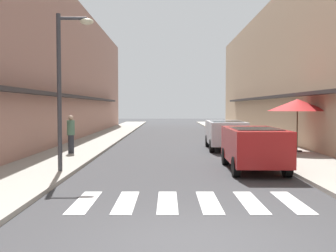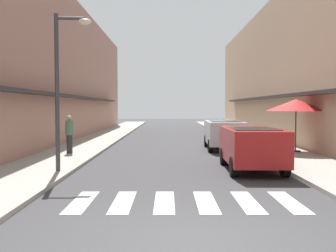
# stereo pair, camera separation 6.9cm
# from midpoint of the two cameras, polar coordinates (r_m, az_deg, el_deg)

# --- Properties ---
(ground_plane) EXTENTS (99.71, 99.71, 0.00)m
(ground_plane) POSITION_cam_midpoint_polar(r_m,az_deg,el_deg) (24.53, 1.26, -2.38)
(ground_plane) COLOR #38383A
(sidewalk_left) EXTENTS (2.78, 63.45, 0.12)m
(sidewalk_left) POSITION_cam_midpoint_polar(r_m,az_deg,el_deg) (24.93, -10.12, -2.21)
(sidewalk_left) COLOR #9E998E
(sidewalk_left) RESTS_ON ground_plane
(sidewalk_right) EXTENTS (2.78, 63.45, 0.12)m
(sidewalk_right) POSITION_cam_midpoint_polar(r_m,az_deg,el_deg) (25.10, 12.55, -2.20)
(sidewalk_right) COLOR #9E998E
(sidewalk_right) RESTS_ON ground_plane
(building_row_left) EXTENTS (5.50, 42.79, 9.11)m
(building_row_left) POSITION_cam_midpoint_polar(r_m,az_deg,el_deg) (27.13, -17.88, 7.60)
(building_row_left) COLOR #A87A6B
(building_row_left) RESTS_ON ground_plane
(building_row_right) EXTENTS (5.50, 42.79, 9.21)m
(building_row_right) POSITION_cam_midpoint_polar(r_m,az_deg,el_deg) (27.41, 20.11, 7.62)
(building_row_right) COLOR tan
(building_row_right) RESTS_ON ground_plane
(crosswalk) EXTENTS (5.20, 2.20, 0.01)m
(crosswalk) POSITION_cam_midpoint_polar(r_m,az_deg,el_deg) (9.36, 2.93, -10.75)
(crosswalk) COLOR silver
(crosswalk) RESTS_ON ground_plane
(parked_car_near) EXTENTS (1.87, 4.05, 1.47)m
(parked_car_near) POSITION_cam_midpoint_polar(r_m,az_deg,el_deg) (14.04, 12.20, -2.51)
(parked_car_near) COLOR maroon
(parked_car_near) RESTS_ON ground_plane
(parked_car_mid) EXTENTS (1.90, 4.26, 1.47)m
(parked_car_mid) POSITION_cam_midpoint_polar(r_m,az_deg,el_deg) (20.73, 8.30, -0.80)
(parked_car_mid) COLOR silver
(parked_car_mid) RESTS_ON ground_plane
(street_lamp) EXTENTS (1.19, 0.28, 5.02)m
(street_lamp) POSITION_cam_midpoint_polar(r_m,az_deg,el_deg) (13.31, -14.29, 7.08)
(street_lamp) COLOR #38383D
(street_lamp) RESTS_ON sidewalk_left
(cafe_umbrella) EXTENTS (2.71, 2.71, 2.43)m
(cafe_umbrella) POSITION_cam_midpoint_polar(r_m,az_deg,el_deg) (19.33, 18.09, 2.83)
(cafe_umbrella) COLOR #262626
(cafe_umbrella) RESTS_ON sidewalk_right
(pedestrian_walking_near) EXTENTS (0.34, 0.34, 1.69)m
(pedestrian_walking_near) POSITION_cam_midpoint_polar(r_m,az_deg,el_deg) (18.32, -13.49, -1.02)
(pedestrian_walking_near) COLOR #282B33
(pedestrian_walking_near) RESTS_ON sidewalk_left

